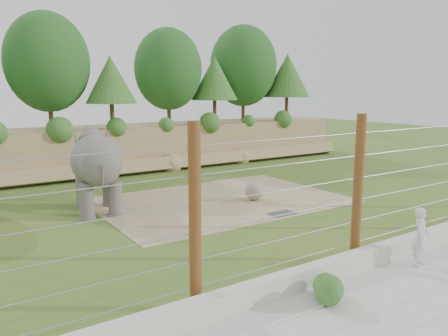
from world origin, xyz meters
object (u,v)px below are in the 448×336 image
barrier_fence (358,189)px  stone_ball (254,191)px  zookeeper (420,237)px  elephant (97,172)px

barrier_fence → stone_ball: bearing=76.0°
barrier_fence → zookeeper: (1.13, -1.20, -1.21)m
barrier_fence → zookeeper: bearing=-46.7°
stone_ball → barrier_fence: 7.13m
elephant → barrier_fence: (4.34, -8.61, 0.45)m
stone_ball → zookeeper: (-0.56, -7.94, 0.38)m
elephant → zookeeper: 11.25m
elephant → barrier_fence: barrier_fence is taller
elephant → barrier_fence: size_ratio=0.19×
elephant → stone_ball: size_ratio=4.84×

